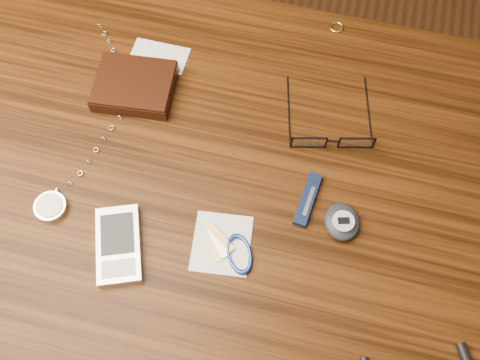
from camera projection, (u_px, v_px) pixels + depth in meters
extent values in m
plane|color=#472814|center=(217.00, 295.00, 1.45)|extent=(3.80, 3.80, 0.00)
cube|color=#391C09|center=(198.00, 179.00, 0.79)|extent=(1.00, 0.70, 0.03)
cylinder|color=#4C2814|center=(66.00, 97.00, 1.30)|extent=(0.05, 0.05, 0.71)
cylinder|color=#4C2814|center=(437.00, 178.00, 1.21)|extent=(0.05, 0.05, 0.71)
cube|color=black|center=(135.00, 87.00, 0.83)|extent=(0.13, 0.11, 0.02)
cube|color=black|center=(133.00, 81.00, 0.82)|extent=(0.13, 0.11, 0.00)
cube|color=silver|center=(159.00, 56.00, 0.87)|extent=(0.09, 0.05, 0.00)
cube|color=black|center=(309.00, 142.00, 0.78)|extent=(0.05, 0.01, 0.03)
cube|color=white|center=(309.00, 142.00, 0.78)|extent=(0.05, 0.01, 0.02)
cylinder|color=black|center=(289.00, 110.00, 0.82)|extent=(0.03, 0.12, 0.00)
cube|color=black|center=(356.00, 143.00, 0.78)|extent=(0.05, 0.01, 0.03)
cube|color=white|center=(356.00, 143.00, 0.78)|extent=(0.05, 0.01, 0.02)
cylinder|color=black|center=(368.00, 111.00, 0.82)|extent=(0.03, 0.12, 0.00)
cube|color=black|center=(333.00, 141.00, 0.78)|extent=(0.02, 0.01, 0.00)
torus|color=#D9C76F|center=(337.00, 27.00, 0.89)|extent=(0.03, 0.03, 0.00)
cylinder|color=silver|center=(51.00, 207.00, 0.75)|extent=(0.04, 0.04, 0.01)
cylinder|color=silver|center=(49.00, 205.00, 0.74)|extent=(0.04, 0.04, 0.00)
cylinder|color=silver|center=(56.00, 191.00, 0.76)|extent=(0.01, 0.01, 0.01)
torus|color=silver|center=(70.00, 183.00, 0.77)|extent=(0.01, 0.01, 0.01)
torus|color=silver|center=(80.00, 173.00, 0.77)|extent=(0.01, 0.01, 0.00)
torus|color=silver|center=(89.00, 162.00, 0.78)|extent=(0.01, 0.01, 0.01)
torus|color=silver|center=(96.00, 150.00, 0.79)|extent=(0.01, 0.01, 0.00)
torus|color=silver|center=(104.00, 138.00, 0.80)|extent=(0.01, 0.01, 0.01)
torus|color=silver|center=(112.00, 128.00, 0.81)|extent=(0.01, 0.01, 0.00)
torus|color=silver|center=(120.00, 117.00, 0.81)|extent=(0.01, 0.00, 0.01)
torus|color=silver|center=(127.00, 107.00, 0.82)|extent=(0.01, 0.01, 0.00)
torus|color=silver|center=(131.00, 95.00, 0.83)|extent=(0.01, 0.00, 0.01)
torus|color=silver|center=(132.00, 84.00, 0.84)|extent=(0.01, 0.01, 0.00)
torus|color=silver|center=(129.00, 74.00, 0.85)|extent=(0.01, 0.01, 0.01)
torus|color=silver|center=(124.00, 66.00, 0.86)|extent=(0.01, 0.01, 0.00)
torus|color=silver|center=(118.00, 58.00, 0.86)|extent=(0.01, 0.01, 0.01)
torus|color=silver|center=(113.00, 50.00, 0.87)|extent=(0.01, 0.01, 0.00)
torus|color=silver|center=(109.00, 42.00, 0.88)|extent=(0.01, 0.01, 0.01)
torus|color=silver|center=(104.00, 33.00, 0.89)|extent=(0.01, 0.01, 0.00)
torus|color=silver|center=(99.00, 26.00, 0.89)|extent=(0.01, 0.00, 0.01)
cube|color=silver|center=(119.00, 245.00, 0.72)|extent=(0.09, 0.12, 0.01)
cube|color=black|center=(117.00, 234.00, 0.72)|extent=(0.06, 0.07, 0.00)
cube|color=#AFB2B6|center=(118.00, 268.00, 0.70)|extent=(0.05, 0.04, 0.00)
ellipsoid|color=#20242B|center=(342.00, 222.00, 0.73)|extent=(0.06, 0.07, 0.02)
cylinder|color=#A8ABB0|center=(343.00, 221.00, 0.72)|extent=(0.03, 0.03, 0.00)
cube|color=black|center=(344.00, 221.00, 0.72)|extent=(0.02, 0.01, 0.00)
cube|color=white|center=(222.00, 243.00, 0.73)|extent=(0.09, 0.10, 0.00)
torus|color=#1B3CA1|center=(239.00, 254.00, 0.72)|extent=(0.06, 0.06, 0.01)
cube|color=olive|center=(215.00, 245.00, 0.73)|extent=(0.03, 0.05, 0.00)
cube|color=silver|center=(218.00, 242.00, 0.73)|extent=(0.04, 0.04, 0.00)
cube|color=olive|center=(221.00, 238.00, 0.73)|extent=(0.05, 0.04, 0.00)
cube|color=#0C1A32|center=(308.00, 199.00, 0.75)|extent=(0.03, 0.08, 0.01)
cube|color=#B8B8BD|center=(309.00, 201.00, 0.75)|extent=(0.01, 0.05, 0.00)
cylinder|color=black|center=(465.00, 356.00, 0.66)|extent=(0.03, 0.03, 0.01)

